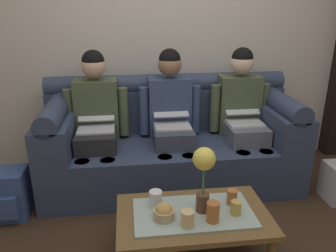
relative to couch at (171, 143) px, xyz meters
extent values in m
cube|color=beige|center=(0.00, 0.53, 1.08)|extent=(6.00, 0.12, 2.90)
cube|color=#2D3851|center=(0.00, -0.07, -0.16)|extent=(2.24, 0.88, 0.42)
cube|color=#2D3851|center=(0.00, 0.26, 0.25)|extent=(2.24, 0.22, 0.40)
cylinder|color=#2D3851|center=(0.00, 0.26, 0.50)|extent=(2.24, 0.18, 0.18)
cube|color=#2D3851|center=(-0.98, -0.07, 0.19)|extent=(0.28, 0.88, 0.28)
cylinder|color=#2D3851|center=(-0.98, -0.07, 0.37)|extent=(0.18, 0.88, 0.18)
cube|color=#2D3851|center=(0.98, -0.07, 0.19)|extent=(0.28, 0.88, 0.28)
cylinder|color=#2D3851|center=(0.98, -0.07, 0.37)|extent=(0.18, 0.88, 0.18)
cube|color=#232326|center=(-0.66, -0.13, 0.12)|extent=(0.34, 0.40, 0.15)
cylinder|color=#232326|center=(-0.76, -0.39, -0.16)|extent=(0.12, 0.12, 0.42)
cylinder|color=#232326|center=(-0.56, -0.39, -0.16)|extent=(0.12, 0.12, 0.42)
cube|color=#475138|center=(-0.66, 0.11, 0.32)|extent=(0.38, 0.22, 0.54)
cylinder|color=#475138|center=(-0.89, 0.07, 0.30)|extent=(0.09, 0.09, 0.44)
cylinder|color=#475138|center=(-0.42, 0.07, 0.30)|extent=(0.09, 0.09, 0.44)
sphere|color=tan|center=(-0.66, 0.09, 0.71)|extent=(0.21, 0.21, 0.21)
sphere|color=black|center=(-0.66, 0.09, 0.75)|extent=(0.19, 0.19, 0.19)
cube|color=silver|center=(-0.66, -0.11, 0.21)|extent=(0.31, 0.22, 0.02)
cube|color=silver|center=(-0.66, 0.05, 0.31)|extent=(0.31, 0.19, 0.11)
cube|color=black|center=(-0.66, 0.04, 0.30)|extent=(0.27, 0.17, 0.09)
cube|color=#383D4C|center=(0.00, -0.13, 0.12)|extent=(0.34, 0.40, 0.15)
cylinder|color=#383D4C|center=(-0.10, -0.39, -0.16)|extent=(0.12, 0.12, 0.42)
cylinder|color=#383D4C|center=(0.10, -0.39, -0.16)|extent=(0.12, 0.12, 0.42)
cube|color=navy|center=(0.00, 0.11, 0.32)|extent=(0.38, 0.22, 0.54)
cylinder|color=navy|center=(-0.23, 0.07, 0.30)|extent=(0.09, 0.09, 0.44)
cylinder|color=navy|center=(0.23, 0.07, 0.30)|extent=(0.09, 0.09, 0.44)
sphere|color=#936B4C|center=(0.00, 0.09, 0.71)|extent=(0.21, 0.21, 0.21)
sphere|color=black|center=(0.00, 0.09, 0.75)|extent=(0.19, 0.19, 0.19)
cube|color=silver|center=(0.00, -0.11, 0.21)|extent=(0.31, 0.22, 0.02)
cube|color=silver|center=(0.00, 0.04, 0.31)|extent=(0.31, 0.20, 0.09)
cube|color=black|center=(0.00, 0.03, 0.31)|extent=(0.27, 0.17, 0.07)
cube|color=#595B66|center=(0.66, -0.13, 0.12)|extent=(0.34, 0.40, 0.15)
cylinder|color=#595B66|center=(0.56, -0.39, -0.16)|extent=(0.12, 0.12, 0.42)
cylinder|color=#595B66|center=(0.76, -0.39, -0.16)|extent=(0.12, 0.12, 0.42)
cube|color=#475138|center=(0.66, 0.11, 0.32)|extent=(0.38, 0.22, 0.54)
cylinder|color=#475138|center=(0.42, 0.07, 0.30)|extent=(0.09, 0.09, 0.44)
cylinder|color=#475138|center=(0.89, 0.07, 0.30)|extent=(0.09, 0.09, 0.44)
sphere|color=beige|center=(0.66, 0.09, 0.71)|extent=(0.21, 0.21, 0.21)
sphere|color=black|center=(0.66, 0.09, 0.75)|extent=(0.19, 0.19, 0.19)
cube|color=silver|center=(0.66, -0.11, 0.21)|extent=(0.31, 0.22, 0.02)
cube|color=silver|center=(0.66, 0.04, 0.31)|extent=(0.31, 0.20, 0.10)
cube|color=black|center=(0.66, 0.03, 0.31)|extent=(0.27, 0.17, 0.08)
cube|color=brown|center=(0.00, -1.07, -0.05)|extent=(0.96, 0.57, 0.04)
cube|color=#9EB2A8|center=(0.00, -1.07, -0.02)|extent=(0.75, 0.40, 0.01)
cylinder|color=brown|center=(-0.43, -0.84, -0.22)|extent=(0.06, 0.06, 0.31)
cylinder|color=brown|center=(0.43, -0.84, -0.22)|extent=(0.06, 0.06, 0.31)
cylinder|color=brown|center=(0.06, -1.07, 0.04)|extent=(0.08, 0.08, 0.12)
cylinder|color=#3D7538|center=(0.06, -1.07, 0.20)|extent=(0.01, 0.01, 0.19)
sphere|color=#E5CC4C|center=(0.06, -1.07, 0.35)|extent=(0.14, 0.14, 0.14)
cylinder|color=tan|center=(-0.19, -1.11, 0.01)|extent=(0.13, 0.13, 0.06)
sphere|color=tan|center=(-0.19, -1.11, 0.03)|extent=(0.11, 0.11, 0.11)
cylinder|color=silver|center=(-0.23, -0.97, 0.04)|extent=(0.08, 0.08, 0.10)
cylinder|color=#B26633|center=(0.27, -1.02, 0.04)|extent=(0.07, 0.07, 0.10)
cylinder|color=#B26633|center=(0.10, -1.18, 0.05)|extent=(0.08, 0.08, 0.13)
cylinder|color=#DBB77A|center=(-0.06, -1.20, 0.03)|extent=(0.08, 0.08, 0.10)
cylinder|color=gold|center=(0.26, -1.12, 0.03)|extent=(0.07, 0.07, 0.09)
cube|color=#33477A|center=(-1.33, -0.43, -0.17)|extent=(0.29, 0.24, 0.39)
cube|color=#33477A|center=(-1.33, -0.58, -0.21)|extent=(0.20, 0.05, 0.18)
camera|label=1|loc=(-0.38, -2.84, 1.22)|focal=36.02mm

